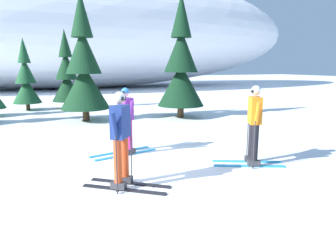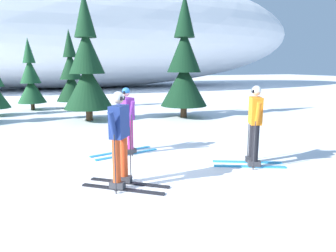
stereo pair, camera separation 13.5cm
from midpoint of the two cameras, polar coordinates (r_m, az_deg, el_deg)
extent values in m
plane|color=white|center=(7.33, -1.42, -7.09)|extent=(120.00, 120.00, 0.00)
cube|color=#2893CC|center=(8.12, -8.16, -5.27)|extent=(1.74, 0.51, 0.03)
cube|color=#2893CC|center=(8.41, -9.29, -4.72)|extent=(1.74, 0.51, 0.03)
cube|color=#38383D|center=(8.14, -7.55, -4.65)|extent=(0.31, 0.20, 0.12)
cube|color=#38383D|center=(8.43, -8.71, -4.13)|extent=(0.31, 0.20, 0.12)
cylinder|color=#B7237A|center=(8.03, -7.63, -1.61)|extent=(0.15, 0.15, 0.77)
cylinder|color=#B7237A|center=(8.33, -8.80, -1.18)|extent=(0.15, 0.15, 0.77)
cube|color=#6B2889|center=(8.06, -8.36, 3.24)|extent=(0.34, 0.48, 0.57)
cylinder|color=#6B2889|center=(7.84, -7.41, 2.60)|extent=(0.16, 0.29, 0.58)
cylinder|color=#6B2889|center=(8.30, -9.23, 3.02)|extent=(0.16, 0.29, 0.58)
sphere|color=beige|center=(8.02, -8.44, 6.13)|extent=(0.19, 0.19, 0.19)
sphere|color=#2366B2|center=(8.02, -8.44, 6.35)|extent=(0.21, 0.21, 0.21)
cube|color=black|center=(7.98, -8.95, 6.17)|extent=(0.07, 0.15, 0.07)
cylinder|color=#2D2D33|center=(7.84, -7.35, -1.82)|extent=(0.02, 0.02, 1.09)
cylinder|color=#2D2D33|center=(7.97, -7.27, -5.22)|extent=(0.07, 0.07, 0.01)
cylinder|color=#2D2D33|center=(8.46, -9.75, -0.94)|extent=(0.02, 0.02, 1.09)
cylinder|color=#2D2D33|center=(8.57, -9.64, -4.12)|extent=(0.07, 0.07, 0.01)
cube|color=black|center=(6.21, -7.65, -10.46)|extent=(1.36, 1.10, 0.03)
cube|color=black|center=(5.93, -8.89, -11.57)|extent=(1.36, 1.10, 0.03)
cube|color=#38383D|center=(6.22, -8.53, -9.70)|extent=(0.31, 0.28, 0.12)
cube|color=#38383D|center=(5.94, -9.81, -10.77)|extent=(0.31, 0.28, 0.12)
cylinder|color=#DB471E|center=(6.07, -8.65, -5.57)|extent=(0.15, 0.15, 0.82)
cylinder|color=#DB471E|center=(5.78, -9.96, -6.46)|extent=(0.15, 0.15, 0.82)
cube|color=navy|center=(5.76, -9.51, 0.76)|extent=(0.45, 0.48, 0.60)
cylinder|color=navy|center=(6.00, -8.48, 0.76)|extent=(0.25, 0.28, 0.58)
cylinder|color=navy|center=(5.54, -10.60, -0.18)|extent=(0.25, 0.28, 0.58)
sphere|color=beige|center=(5.70, -9.65, 4.99)|extent=(0.19, 0.19, 0.19)
sphere|color=white|center=(5.70, -9.66, 5.29)|extent=(0.21, 0.21, 0.21)
cube|color=black|center=(5.67, -8.91, 5.08)|extent=(0.12, 0.14, 0.07)
cylinder|color=#2D2D33|center=(6.21, -7.47, -5.23)|extent=(0.02, 0.02, 1.10)
cylinder|color=#2D2D33|center=(6.37, -7.36, -9.46)|extent=(0.07, 0.07, 0.01)
cylinder|color=#2D2D33|center=(5.60, -10.19, -7.14)|extent=(0.02, 0.02, 1.10)
cylinder|color=#2D2D33|center=(5.78, -10.02, -11.76)|extent=(0.07, 0.07, 0.01)
cube|color=#2893CC|center=(7.38, 14.32, -7.19)|extent=(1.51, 0.81, 0.03)
cube|color=#2893CC|center=(7.70, 13.82, -6.40)|extent=(1.51, 0.81, 0.03)
cube|color=#38383D|center=(7.38, 15.11, -6.63)|extent=(0.31, 0.25, 0.12)
cube|color=#38383D|center=(7.69, 14.59, -5.86)|extent=(0.31, 0.25, 0.12)
cylinder|color=black|center=(7.25, 15.30, -3.04)|extent=(0.15, 0.15, 0.83)
cylinder|color=black|center=(7.57, 14.76, -2.42)|extent=(0.15, 0.15, 0.83)
cube|color=orange|center=(7.28, 15.31, 2.81)|extent=(0.40, 0.49, 0.61)
cylinder|color=orange|center=(7.03, 15.75, 2.15)|extent=(0.21, 0.29, 0.58)
cylinder|color=orange|center=(7.54, 14.87, 2.78)|extent=(0.21, 0.29, 0.58)
sphere|color=beige|center=(7.23, 15.49, 6.20)|extent=(0.19, 0.19, 0.19)
sphere|color=white|center=(7.23, 15.50, 6.44)|extent=(0.21, 0.21, 0.21)
cube|color=black|center=(7.21, 14.86, 6.30)|extent=(0.10, 0.15, 0.07)
cylinder|color=#2D2D33|center=(7.06, 15.14, -3.50)|extent=(0.02, 0.02, 1.11)
cylinder|color=#2D2D33|center=(7.20, 14.94, -7.30)|extent=(0.07, 0.07, 0.01)
cylinder|color=#2D2D33|center=(7.74, 14.04, -2.18)|extent=(0.02, 0.02, 1.11)
cylinder|color=#2D2D33|center=(7.86, 13.88, -5.68)|extent=(0.07, 0.07, 0.01)
cylinder|color=#47301E|center=(17.76, -24.73, 3.50)|extent=(0.20, 0.20, 0.50)
cone|color=#1E512D|center=(17.68, -24.93, 5.95)|extent=(1.43, 1.43, 1.28)
cone|color=#1E512D|center=(17.64, -25.20, 9.27)|extent=(1.03, 1.03, 1.28)
cone|color=#1E512D|center=(17.66, -25.48, 12.59)|extent=(0.63, 0.63, 1.28)
cylinder|color=#47301E|center=(17.52, -18.20, 3.98)|extent=(0.23, 0.23, 0.56)
cone|color=#14381E|center=(17.44, -18.37, 6.78)|extent=(1.61, 1.61, 1.44)
cone|color=#14381E|center=(17.40, -18.61, 10.58)|extent=(1.16, 1.16, 1.44)
cone|color=#14381E|center=(17.44, -18.85, 14.37)|extent=(0.71, 0.71, 1.44)
cylinder|color=#47301E|center=(13.41, -15.24, 2.42)|extent=(0.28, 0.28, 0.70)
cone|color=#14381E|center=(13.30, -15.48, 7.00)|extent=(2.01, 2.01, 1.80)
cone|color=#14381E|center=(13.29, -15.81, 13.21)|extent=(1.45, 1.45, 1.80)
cone|color=#14381E|center=(13.43, -16.15, 19.37)|extent=(0.89, 0.89, 1.80)
cylinder|color=#47301E|center=(13.84, 2.07, 3.10)|extent=(0.29, 0.29, 0.72)
cone|color=black|center=(13.73, 2.10, 7.63)|extent=(2.06, 2.06, 1.84)
cone|color=black|center=(13.72, 2.15, 13.79)|extent=(1.48, 1.48, 1.84)
cone|color=black|center=(13.87, 2.20, 19.88)|extent=(0.90, 0.90, 1.84)
ellipsoid|color=white|center=(34.11, -17.98, 16.87)|extent=(51.71, 18.61, 12.04)
camera|label=1|loc=(0.07, -90.56, -0.11)|focal=32.87mm
camera|label=2|loc=(0.07, 89.44, 0.11)|focal=32.87mm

